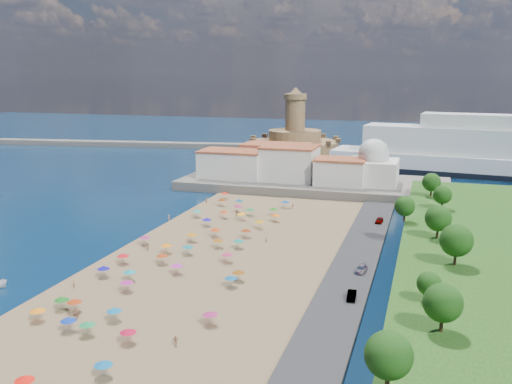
% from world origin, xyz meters
% --- Properties ---
extents(ground, '(700.00, 700.00, 0.00)m').
position_xyz_m(ground, '(0.00, 0.00, 0.00)').
color(ground, '#071938').
rests_on(ground, ground).
extents(terrace, '(90.00, 36.00, 3.00)m').
position_xyz_m(terrace, '(10.00, 73.00, 1.50)').
color(terrace, '#59544C').
rests_on(terrace, ground).
extents(jetty, '(18.00, 70.00, 2.40)m').
position_xyz_m(jetty, '(-12.00, 108.00, 1.20)').
color(jetty, '#59544C').
rests_on(jetty, ground).
extents(breakwater, '(199.03, 34.77, 2.60)m').
position_xyz_m(breakwater, '(-110.00, 153.00, 1.30)').
color(breakwater, '#59544C').
rests_on(breakwater, ground).
extents(waterfront_buildings, '(57.00, 29.00, 11.00)m').
position_xyz_m(waterfront_buildings, '(-3.05, 73.64, 7.88)').
color(waterfront_buildings, silver).
rests_on(waterfront_buildings, terrace).
extents(domed_building, '(16.00, 16.00, 15.00)m').
position_xyz_m(domed_building, '(30.00, 71.00, 8.97)').
color(domed_building, silver).
rests_on(domed_building, terrace).
extents(fortress, '(40.00, 40.00, 32.40)m').
position_xyz_m(fortress, '(-12.00, 138.00, 6.68)').
color(fortress, '#8E6A47').
rests_on(fortress, ground).
extents(cruise_ship, '(132.78, 35.43, 28.68)m').
position_xyz_m(cruise_ship, '(74.36, 114.42, 8.49)').
color(cruise_ship, black).
rests_on(cruise_ship, ground).
extents(beach_parasols, '(32.40, 114.49, 2.20)m').
position_xyz_m(beach_parasols, '(-1.33, -9.28, 2.15)').
color(beach_parasols, gray).
rests_on(beach_parasols, beach).
extents(beachgoers, '(32.78, 88.14, 1.86)m').
position_xyz_m(beachgoers, '(-4.26, 4.91, 1.13)').
color(beachgoers, tan).
rests_on(beachgoers, beach).
extents(parked_cars, '(2.38, 57.26, 1.42)m').
position_xyz_m(parked_cars, '(36.00, 0.88, 1.38)').
color(parked_cars, gray).
rests_on(parked_cars, promenade).
extents(hillside_trees, '(15.22, 107.32, 7.41)m').
position_xyz_m(hillside_trees, '(48.98, -9.23, 9.98)').
color(hillside_trees, '#382314').
rests_on(hillside_trees, hillside).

